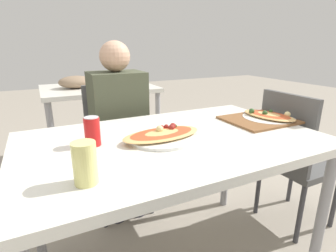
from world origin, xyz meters
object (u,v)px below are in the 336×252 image
drink_glass (85,163)px  pizza_second (269,116)px  dining_table (173,152)px  person_seated (119,119)px  chair_side_right (294,155)px  chair_far_seated (116,142)px  soda_can (92,131)px  pizza_main (162,135)px

drink_glass → pizza_second: (1.07, 0.28, -0.05)m
dining_table → person_seated: (-0.08, 0.64, 0.01)m
dining_table → person_seated: size_ratio=1.14×
chair_side_right → drink_glass: size_ratio=6.70×
chair_side_right → chair_far_seated: bearing=-128.3°
soda_can → drink_glass: drink_glass is taller
chair_far_seated → soda_can: (-0.28, -0.69, 0.33)m
pizza_main → chair_far_seated: bearing=91.7°
person_seated → pizza_second: bearing=139.3°
dining_table → pizza_main: size_ratio=3.53×
pizza_main → pizza_second: 0.69m
soda_can → drink_glass: size_ratio=0.92×
chair_far_seated → chair_side_right: size_ratio=1.00×
pizza_main → drink_glass: (-0.38, -0.25, 0.05)m
chair_far_seated → drink_glass: chair_far_seated is taller
chair_far_seated → person_seated: bearing=90.0°
person_seated → drink_glass: size_ratio=8.89×
pizza_main → drink_glass: size_ratio=2.88×
person_seated → drink_glass: bearing=67.9°
chair_side_right → soda_can: size_ratio=7.26×
pizza_main → pizza_second: pizza_main is taller
pizza_main → person_seated: bearing=92.0°
dining_table → chair_far_seated: size_ratio=1.52×
dining_table → soda_can: size_ratio=11.00×
pizza_main → soda_can: (-0.30, 0.06, 0.04)m
chair_far_seated → chair_side_right: bearing=141.7°
dining_table → chair_far_seated: chair_far_seated is taller
dining_table → pizza_second: size_ratio=4.09×
dining_table → soda_can: soda_can is taller
person_seated → drink_glass: person_seated is taller
chair_far_seated → dining_table: bearing=95.7°
chair_side_right → person_seated: person_seated is taller
soda_can → drink_glass: bearing=-104.7°
soda_can → pizza_main: bearing=-11.9°
drink_glass → soda_can: bearing=75.3°
chair_side_right → pizza_second: chair_side_right is taller
chair_side_right → pizza_second: size_ratio=2.70×
person_seated → pizza_main: person_seated is taller
dining_table → pizza_main: pizza_main is taller
chair_side_right → pizza_second: 0.37m
person_seated → drink_glass: (-0.36, -0.89, 0.13)m
person_seated → soda_can: person_seated is taller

